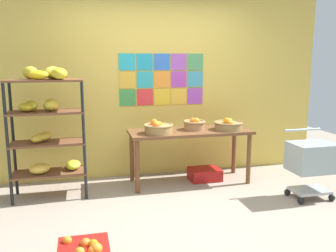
{
  "coord_description": "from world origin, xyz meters",
  "views": [
    {
      "loc": [
        -1.06,
        -3.53,
        1.68
      ],
      "look_at": [
        -0.04,
        0.69,
        0.88
      ],
      "focal_mm": 38.57,
      "sensor_mm": 36.0,
      "label": 1
    }
  ],
  "objects": [
    {
      "name": "ground",
      "position": [
        0.0,
        0.0,
        0.0
      ],
      "size": [
        9.12,
        9.12,
        0.0
      ],
      "primitive_type": "plane",
      "color": "gray"
    },
    {
      "name": "shopping_cart",
      "position": [
        1.62,
        0.16,
        0.49
      ],
      "size": [
        0.52,
        0.44,
        0.83
      ],
      "rotation": [
        0.0,
        0.0,
        0.22
      ],
      "color": "black",
      "rests_on": "ground"
    },
    {
      "name": "back_wall_with_art",
      "position": [
        0.0,
        1.59,
        1.34
      ],
      "size": [
        5.03,
        0.07,
        2.68
      ],
      "color": "gold",
      "rests_on": "ground"
    },
    {
      "name": "fruit_basket_centre",
      "position": [
        0.89,
        1.0,
        0.8
      ],
      "size": [
        0.39,
        0.39,
        0.17
      ],
      "color": "olive",
      "rests_on": "display_table"
    },
    {
      "name": "produce_crate_under_table",
      "position": [
        0.6,
        1.11,
        0.08
      ],
      "size": [
        0.43,
        0.33,
        0.16
      ],
      "primitive_type": "cube",
      "color": "#AC1816",
      "rests_on": "ground"
    },
    {
      "name": "fruit_basket_back_left",
      "position": [
        -0.1,
        0.98,
        0.8
      ],
      "size": [
        0.38,
        0.38,
        0.18
      ],
      "color": "#9E7944",
      "rests_on": "display_table"
    },
    {
      "name": "banana_shelf_unit",
      "position": [
        -1.47,
        0.97,
        0.97
      ],
      "size": [
        0.88,
        0.53,
        1.6
      ],
      "color": "black",
      "rests_on": "ground"
    },
    {
      "name": "fruit_basket_left",
      "position": [
        0.44,
        1.11,
        0.81
      ],
      "size": [
        0.31,
        0.31,
        0.17
      ],
      "color": "#A6794D",
      "rests_on": "display_table"
    },
    {
      "name": "display_table",
      "position": [
        0.36,
        1.07,
        0.64
      ],
      "size": [
        1.65,
        0.61,
        0.73
      ],
      "color": "brown",
      "rests_on": "ground"
    }
  ]
}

